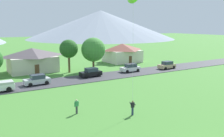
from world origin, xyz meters
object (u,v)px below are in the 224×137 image
object	(u,v)px
parked_car_tan_mid_east	(167,65)
tree_left_of_center	(93,50)
parked_car_silver_west_end	(37,80)
watcher_person	(77,106)
parked_car_white_east_end	(130,68)
house_right_center	(32,59)
house_leftmost	(122,52)
tree_near_left	(69,49)
parked_car_black_mid_west	(91,73)

from	to	relation	value
parked_car_tan_mid_east	tree_left_of_center	bearing A→B (deg)	159.32
parked_car_silver_west_end	parked_car_tan_mid_east	xyz separation A→B (m)	(29.06, -0.34, 0.00)
parked_car_tan_mid_east	parked_car_silver_west_end	bearing A→B (deg)	179.33
tree_left_of_center	watcher_person	size ratio (longest dim) A/B	4.35
parked_car_white_east_end	watcher_person	bearing A→B (deg)	-139.35
house_right_center	watcher_person	xyz separation A→B (m)	(-2.12, -28.13, -1.75)
parked_car_silver_west_end	parked_car_tan_mid_east	bearing A→B (deg)	-0.67
house_leftmost	tree_near_left	distance (m)	19.04
house_leftmost	tree_near_left	xyz separation A→B (m)	(-17.75, -6.47, 2.40)
parked_car_black_mid_west	parked_car_white_east_end	bearing A→B (deg)	0.51
house_right_center	tree_near_left	distance (m)	8.32
tree_left_of_center	parked_car_tan_mid_east	bearing A→B (deg)	-20.68
house_right_center	watcher_person	world-z (taller)	house_right_center
house_leftmost	parked_car_silver_west_end	distance (m)	29.91
tree_near_left	house_leftmost	bearing A→B (deg)	20.02
tree_near_left	watcher_person	size ratio (longest dim) A/B	4.12
house_leftmost	parked_car_silver_west_end	xyz separation A→B (m)	(-26.42, -13.91, -1.69)
parked_car_black_mid_west	tree_near_left	bearing A→B (deg)	105.56
tree_near_left	parked_car_silver_west_end	world-z (taller)	tree_near_left
house_leftmost	house_right_center	world-z (taller)	house_right_center
tree_left_of_center	parked_car_white_east_end	bearing A→B (deg)	-34.94
house_right_center	parked_car_silver_west_end	size ratio (longest dim) A/B	2.42
parked_car_silver_west_end	watcher_person	bearing A→B (deg)	-89.12
house_leftmost	parked_car_black_mid_west	distance (m)	20.60
tree_near_left	parked_car_silver_west_end	bearing A→B (deg)	-139.39
house_leftmost	parked_car_black_mid_west	size ratio (longest dim) A/B	2.16
parked_car_black_mid_west	watcher_person	size ratio (longest dim) A/B	2.55
tree_left_of_center	parked_car_black_mid_west	bearing A→B (deg)	-122.70
parked_car_black_mid_west	tree_left_of_center	bearing A→B (deg)	57.30
parked_car_tan_mid_east	parked_car_white_east_end	xyz separation A→B (m)	(-9.19, 1.40, 0.00)
house_right_center	parked_car_white_east_end	size ratio (longest dim) A/B	2.43
house_leftmost	parked_car_tan_mid_east	size ratio (longest dim) A/B	2.16
tree_near_left	parked_car_white_east_end	world-z (taller)	tree_near_left
tree_left_of_center	parked_car_black_mid_west	world-z (taller)	tree_left_of_center
house_right_center	parked_car_tan_mid_east	world-z (taller)	house_right_center
parked_car_white_east_end	watcher_person	distance (m)	25.87
parked_car_white_east_end	parked_car_tan_mid_east	bearing A→B (deg)	-8.65
parked_car_silver_west_end	parked_car_black_mid_west	xyz separation A→B (m)	(10.48, 0.98, 0.00)
parked_car_black_mid_west	parked_car_tan_mid_east	xyz separation A→B (m)	(18.59, -1.31, 0.00)
parked_car_silver_west_end	parked_car_tan_mid_east	world-z (taller)	same
parked_car_black_mid_west	parked_car_tan_mid_east	distance (m)	18.63
house_right_center	parked_car_black_mid_west	xyz separation A→B (m)	(8.11, -11.36, -1.76)
house_right_center	tree_left_of_center	size ratio (longest dim) A/B	1.42
tree_left_of_center	parked_car_silver_west_end	size ratio (longest dim) A/B	1.70
house_right_center	parked_car_black_mid_west	world-z (taller)	house_right_center
house_leftmost	parked_car_silver_west_end	size ratio (longest dim) A/B	2.16
tree_near_left	parked_car_silver_west_end	size ratio (longest dim) A/B	1.62
house_leftmost	parked_car_black_mid_west	world-z (taller)	house_leftmost
parked_car_tan_mid_east	parked_car_black_mid_west	bearing A→B (deg)	175.95
parked_car_silver_west_end	parked_car_white_east_end	world-z (taller)	same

